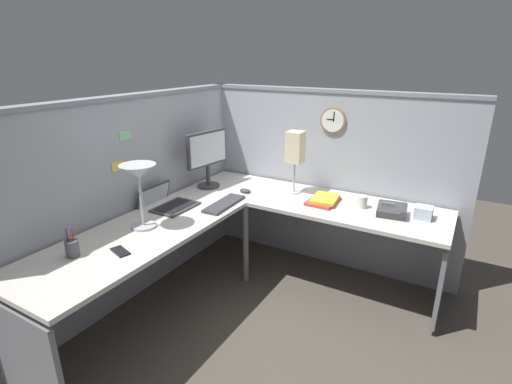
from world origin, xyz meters
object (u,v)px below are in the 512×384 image
object	(u,v)px
coffee_mug	(362,202)
wall_clock	(333,120)
desk_lamp_dome	(139,177)
computer_mouse	(245,191)
cell_phone	(120,251)
desk_lamp_paper	(295,149)
book_stack	(324,200)
monitor	(207,155)
pen_cup	(72,248)
tissue_box	(424,212)
laptop	(166,203)
keyboard	(224,204)
office_phone	(393,211)

from	to	relation	value
coffee_mug	wall_clock	xyz separation A→B (m)	(0.32, 0.38, 0.55)
desk_lamp_dome	coffee_mug	xyz separation A→B (m)	(1.11, -1.20, -0.32)
computer_mouse	cell_phone	distance (m)	1.29
coffee_mug	desk_lamp_dome	bearing A→B (deg)	132.74
desk_lamp_paper	book_stack	bearing A→B (deg)	-107.05
monitor	cell_phone	world-z (taller)	monitor
computer_mouse	wall_clock	distance (m)	0.95
monitor	pen_cup	distance (m)	1.45
computer_mouse	desk_lamp_paper	size ratio (longest dim) A/B	0.20
monitor	tissue_box	world-z (taller)	monitor
laptop	coffee_mug	world-z (taller)	laptop
computer_mouse	desk_lamp_dome	size ratio (longest dim) A/B	0.23
desk_lamp_dome	coffee_mug	world-z (taller)	desk_lamp_dome
monitor	keyboard	world-z (taller)	monitor
laptop	keyboard	xyz separation A→B (m)	(0.24, -0.39, -0.01)
cell_phone	wall_clock	size ratio (longest dim) A/B	0.65
tissue_box	desk_lamp_paper	bearing A→B (deg)	88.02
office_phone	desk_lamp_paper	size ratio (longest dim) A/B	0.43
monitor	office_phone	distance (m)	1.60
tissue_box	wall_clock	size ratio (longest dim) A/B	0.55
keyboard	computer_mouse	size ratio (longest dim) A/B	4.13
desk_lamp_paper	coffee_mug	xyz separation A→B (m)	(-0.05, -0.60, -0.34)
book_stack	desk_lamp_dome	bearing A→B (deg)	139.55
desk_lamp_paper	coffee_mug	world-z (taller)	desk_lamp_paper
cell_phone	desk_lamp_paper	world-z (taller)	desk_lamp_paper
coffee_mug	pen_cup	bearing A→B (deg)	142.05
book_stack	pen_cup	bearing A→B (deg)	148.39
keyboard	coffee_mug	bearing A→B (deg)	-65.10
keyboard	office_phone	size ratio (longest dim) A/B	1.90
monitor	laptop	distance (m)	0.61
book_stack	coffee_mug	world-z (taller)	coffee_mug
office_phone	book_stack	bearing A→B (deg)	90.02
office_phone	desk_lamp_paper	distance (m)	0.91
coffee_mug	book_stack	bearing A→B (deg)	98.68
monitor	tissue_box	xyz separation A→B (m)	(0.20, -1.77, -0.25)
monitor	keyboard	bearing A→B (deg)	-129.07
laptop	coffee_mug	bearing A→B (deg)	-61.48
laptop	desk_lamp_paper	world-z (taller)	desk_lamp_paper
cell_phone	book_stack	xyz separation A→B (m)	(1.40, -0.76, 0.02)
pen_cup	coffee_mug	world-z (taller)	pen_cup
book_stack	desk_lamp_paper	size ratio (longest dim) A/B	0.56
tissue_box	wall_clock	distance (m)	1.04
laptop	monitor	bearing A→B (deg)	-1.33
coffee_mug	office_phone	bearing A→B (deg)	-100.53
coffee_mug	wall_clock	bearing A→B (deg)	50.29
coffee_mug	tissue_box	size ratio (longest dim) A/B	0.80
desk_lamp_dome	cell_phone	bearing A→B (deg)	-157.02
wall_clock	pen_cup	bearing A→B (deg)	155.55
pen_cup	cell_phone	xyz separation A→B (m)	(0.17, -0.20, -0.05)
keyboard	computer_mouse	distance (m)	0.33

